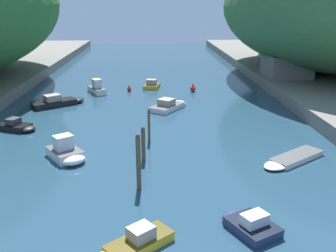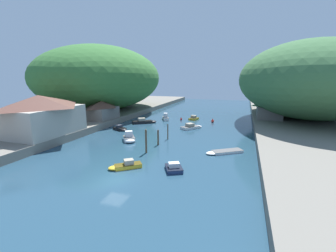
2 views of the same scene
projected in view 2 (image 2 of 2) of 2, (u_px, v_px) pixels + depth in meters
water_surface at (184, 125)px, 52.77m from camera, size 130.00×130.00×0.00m
left_bank at (90, 116)px, 60.99m from camera, size 22.00×120.00×1.37m
right_bank at (313, 131)px, 44.26m from camera, size 22.00×120.00×1.37m
hillside_left at (103, 78)px, 67.22m from camera, size 31.73×44.43×18.86m
hillside_right at (309, 80)px, 53.71m from camera, size 32.39×45.35×18.19m
waterfront_building at (40, 114)px, 39.01m from camera, size 10.58×12.80×6.74m
boathouse_shed at (102, 110)px, 52.87m from camera, size 5.74×7.86×4.28m
right_bank_cottage at (270, 108)px, 53.59m from camera, size 5.95×6.46×4.70m
boat_navy_launch at (173, 167)px, 27.51m from camera, size 3.05×3.57×1.05m
boat_small_dinghy at (223, 152)px, 33.51m from camera, size 5.62×4.55×0.38m
boat_moored_right at (194, 118)px, 60.12m from camera, size 2.54×3.84×1.17m
boat_far_right_bank at (165, 118)px, 59.78m from camera, size 3.15×4.42×1.84m
boat_mid_channel at (125, 166)px, 27.92m from camera, size 4.04×3.62×1.08m
boat_white_cruiser at (145, 122)px, 55.23m from camera, size 5.88×4.88×1.32m
boat_yellow_tender at (121, 129)px, 47.93m from camera, size 3.84×2.79×1.09m
boat_near_quay at (192, 127)px, 49.65m from camera, size 4.67×5.42×1.20m
boat_far_upstream at (129, 138)px, 39.68m from camera, size 3.59×4.00×1.75m
mooring_post_second at (146, 141)px, 33.29m from camera, size 0.30×0.30×3.62m
mooring_post_middle at (158, 137)px, 37.36m from camera, size 0.30×0.30×2.61m
mooring_post_fourth at (168, 132)px, 40.73m from camera, size 0.22×0.22×2.85m
channel_buoy_near at (181, 119)px, 58.96m from camera, size 0.55×0.55×0.83m
channel_buoy_far at (213, 121)px, 55.95m from camera, size 0.73×0.73×1.09m
person_on_quay at (45, 132)px, 36.56m from camera, size 0.34×0.43×1.69m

